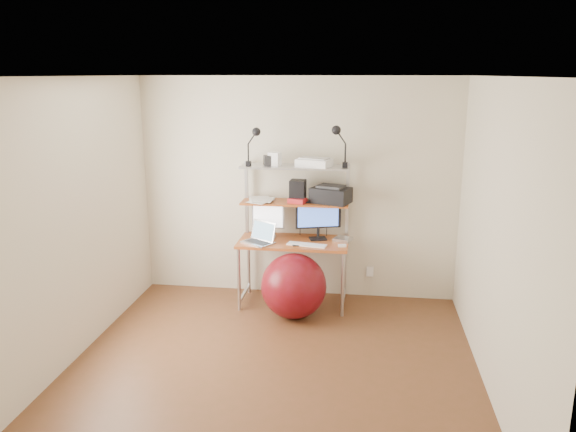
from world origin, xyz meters
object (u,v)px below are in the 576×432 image
(printer, at_px, (331,195))
(monitor_silver, at_px, (268,219))
(monitor_black, at_px, (318,217))
(laptop, at_px, (261,238))
(exercise_ball, at_px, (294,286))

(printer, bearing_deg, monitor_silver, -157.48)
(monitor_silver, distance_m, printer, 0.75)
(monitor_silver, xyz_separation_m, printer, (0.69, 0.04, 0.29))
(monitor_black, distance_m, laptop, 0.68)
(monitor_silver, relative_size, exercise_ball, 0.58)
(printer, height_order, exercise_ball, printer)
(monitor_silver, relative_size, monitor_black, 0.80)
(laptop, relative_size, printer, 0.88)
(exercise_ball, bearing_deg, printer, 54.03)
(printer, bearing_deg, laptop, -142.53)
(monitor_silver, xyz_separation_m, monitor_black, (0.56, 0.01, 0.04))
(monitor_black, bearing_deg, monitor_silver, 164.77)
(printer, xyz_separation_m, exercise_ball, (-0.35, -0.48, -0.90))
(exercise_ball, bearing_deg, monitor_black, 64.79)
(monitor_black, relative_size, printer, 1.06)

